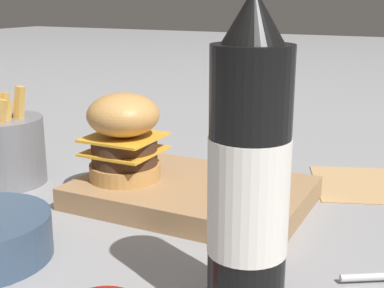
% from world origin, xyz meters
% --- Properties ---
extents(ground_plane, '(6.00, 6.00, 0.00)m').
position_xyz_m(ground_plane, '(0.00, 0.00, 0.00)').
color(ground_plane, gray).
extents(serving_board, '(0.28, 0.19, 0.03)m').
position_xyz_m(serving_board, '(-0.04, 0.07, 0.01)').
color(serving_board, '#A37A51').
rests_on(serving_board, ground_plane).
extents(burger, '(0.09, 0.09, 0.11)m').
position_xyz_m(burger, '(0.04, 0.10, 0.08)').
color(burger, tan).
rests_on(burger, serving_board).
extents(ketchup_bottle, '(0.06, 0.06, 0.26)m').
position_xyz_m(ketchup_bottle, '(-0.19, 0.28, 0.12)').
color(ketchup_bottle, black).
rests_on(ketchup_bottle, ground_plane).
extents(fries_basket, '(0.11, 0.11, 0.16)m').
position_xyz_m(fries_basket, '(0.22, 0.12, 0.05)').
color(fries_basket, slate).
rests_on(fries_basket, ground_plane).
extents(parchment_square, '(0.19, 0.19, 0.00)m').
position_xyz_m(parchment_square, '(-0.23, -0.10, 0.00)').
color(parchment_square, tan).
rests_on(parchment_square, ground_plane).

